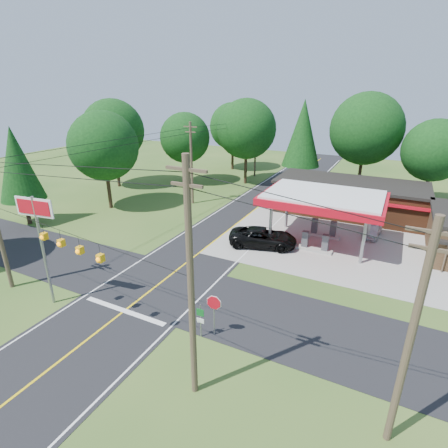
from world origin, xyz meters
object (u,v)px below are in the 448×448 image
at_px(sedan_car, 372,230).
at_px(big_stop_sign, 38,225).
at_px(gas_canopy, 323,200).
at_px(octagonal_stop_sign, 214,306).
at_px(suv_car, 263,237).

xyz_separation_m(sedan_car, big_stop_sign, (-18.29, -22.01, 5.10)).
distance_m(gas_canopy, big_stop_sign, 22.86).
xyz_separation_m(gas_canopy, octagonal_stop_sign, (-2.58, -16.01, -2.21)).
bearing_deg(gas_canopy, suv_car, -146.31).
relative_size(gas_canopy, octagonal_stop_sign, 3.88).
height_order(gas_canopy, suv_car, gas_canopy).
distance_m(big_stop_sign, octagonal_stop_sign, 12.15).
relative_size(gas_canopy, suv_car, 1.72).
bearing_deg(big_stop_sign, octagonal_stop_sign, 9.92).
bearing_deg(sedan_car, suv_car, -137.22).
relative_size(suv_car, sedan_car, 1.70).
height_order(suv_car, sedan_car, suv_car).
bearing_deg(sedan_car, big_stop_sign, -125.48).
distance_m(gas_canopy, suv_car, 6.39).
xyz_separation_m(suv_car, big_stop_sign, (-9.50, -15.01, 4.86)).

